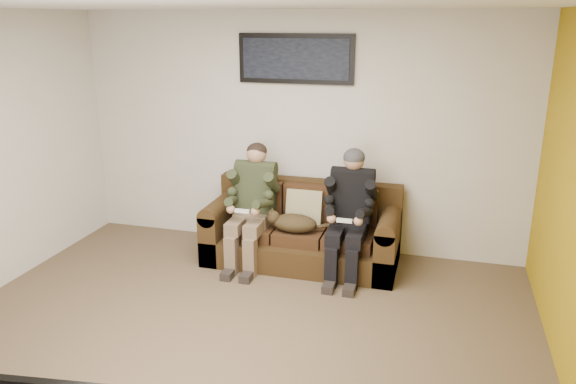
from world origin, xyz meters
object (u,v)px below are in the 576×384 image
(cat, at_px, (293,223))
(person_left, at_px, (252,199))
(sofa, at_px, (304,232))
(framed_poster, at_px, (296,59))
(person_right, at_px, (350,207))

(cat, bearing_deg, person_left, 170.55)
(sofa, bearing_deg, framed_poster, 116.91)
(person_left, bearing_deg, cat, -9.45)
(person_left, distance_m, cat, 0.51)
(sofa, height_order, person_left, person_left)
(person_left, bearing_deg, framed_poster, 60.51)
(person_right, bearing_deg, sofa, 162.07)
(cat, xyz_separation_m, framed_poster, (-0.14, 0.64, 1.60))
(person_right, distance_m, cat, 0.61)
(sofa, distance_m, framed_poster, 1.84)
(sofa, relative_size, person_right, 1.59)
(person_left, bearing_deg, person_right, 0.02)
(person_left, distance_m, person_right, 1.04)
(person_left, relative_size, framed_poster, 1.01)
(sofa, bearing_deg, person_right, -17.93)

